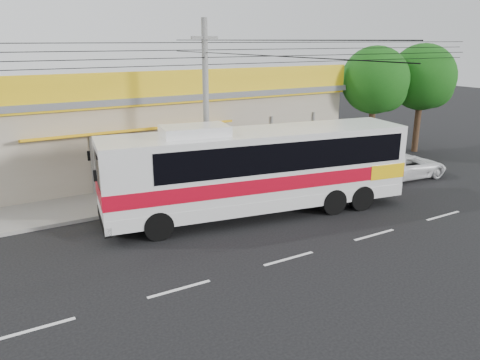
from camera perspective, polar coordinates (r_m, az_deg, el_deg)
The scene contains 9 objects.
ground at distance 18.01m, azimuth 1.26°, elevation -6.53°, with size 120.00×120.00×0.00m, color black.
sidewalk at distance 22.99m, azimuth -6.57°, elevation -1.20°, with size 30.00×3.20×0.15m, color gray.
lane_markings at distance 16.13m, azimuth 5.96°, elevation -9.52°, with size 50.00×0.12×0.01m, color silver, non-canonical shape.
storefront_building at distance 27.49m, azimuth -11.45°, elevation 6.32°, with size 22.60×9.20×5.70m.
coach_bus at distance 19.45m, azimuth 2.74°, elevation 1.82°, with size 13.09×4.72×3.95m.
white_car at distance 26.57m, azimuth 19.54°, elevation 1.65°, with size 2.12×4.60×1.28m, color white.
utility_pole at distance 20.38m, azimuth -4.31°, elevation 15.24°, with size 34.00×14.00×8.00m.
tree_near at distance 30.41m, azimuth 16.37°, elevation 11.34°, with size 4.10×4.10×6.80m.
tree_far at distance 32.63m, azimuth 21.54°, elevation 11.34°, with size 4.18×4.18×6.93m.
Camera 1 is at (-8.67, -14.09, 7.11)m, focal length 35.00 mm.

